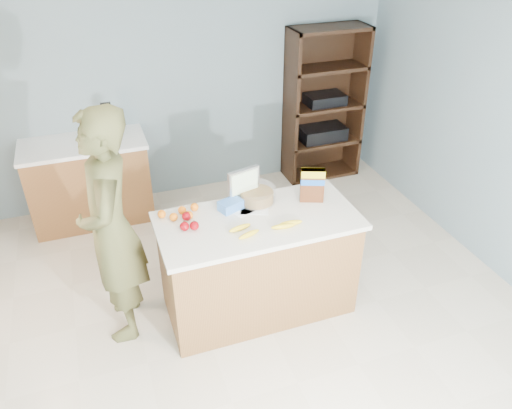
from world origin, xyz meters
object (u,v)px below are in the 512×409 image
object	(u,v)px
person	(111,229)
shelving_unit	(322,107)
cereal_box	(312,183)
counter_peninsula	(258,268)
tv	(244,183)

from	to	relation	value
person	shelving_unit	bearing A→B (deg)	131.43
cereal_box	person	bearing A→B (deg)	177.66
shelving_unit	cereal_box	distance (m)	2.22
counter_peninsula	person	bearing A→B (deg)	171.05
person	cereal_box	bearing A→B (deg)	93.55
cereal_box	counter_peninsula	bearing A→B (deg)	-168.03
counter_peninsula	cereal_box	size ratio (longest dim) A/B	5.49
shelving_unit	person	xyz separation A→B (m)	(-2.63, -1.88, 0.08)
tv	cereal_box	world-z (taller)	cereal_box
counter_peninsula	shelving_unit	bearing A→B (deg)	52.89
tv	shelving_unit	bearing A→B (deg)	48.17
counter_peninsula	shelving_unit	world-z (taller)	shelving_unit
tv	cereal_box	bearing A→B (deg)	-20.71
counter_peninsula	person	distance (m)	1.21
cereal_box	shelving_unit	bearing A→B (deg)	61.58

